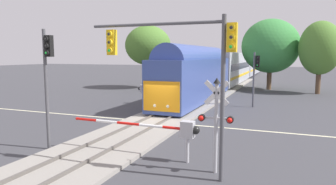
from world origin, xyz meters
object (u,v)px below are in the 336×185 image
object	(u,v)px
crossing_gate_far	(149,89)
elm_centre_background	(270,46)
oak_behind_train	(148,46)
crossing_signal_mast	(216,116)
traffic_signal_median	(47,70)
commuter_train	(232,67)
traffic_signal_far_side	(256,70)
oak_far_right	(320,48)
traffic_signal_near_right	(182,56)
crossing_gate_near	(171,129)

from	to	relation	value
crossing_gate_far	elm_centre_background	world-z (taller)	elm_centre_background
oak_behind_train	elm_centre_background	xyz separation A→B (m)	(15.69, 4.39, -0.12)
crossing_signal_mast	elm_centre_background	world-z (taller)	elm_centre_background
traffic_signal_median	commuter_train	bearing A→B (deg)	86.34
commuter_train	elm_centre_background	size ratio (longest dim) A/B	6.75
traffic_signal_far_side	oak_behind_train	bearing A→B (deg)	144.78
crossing_signal_mast	commuter_train	bearing A→B (deg)	98.67
crossing_gate_far	traffic_signal_far_side	world-z (taller)	traffic_signal_far_side
crossing_gate_far	elm_centre_background	size ratio (longest dim) A/B	0.59
crossing_signal_mast	crossing_gate_far	distance (m)	17.40
oak_far_right	oak_behind_train	size ratio (longest dim) A/B	0.99
commuter_train	oak_behind_train	size ratio (longest dim) A/B	7.29
traffic_signal_near_right	oak_far_right	size ratio (longest dim) A/B	0.70
traffic_signal_far_side	oak_behind_train	distance (m)	18.97
commuter_train	traffic_signal_far_side	xyz separation A→B (m)	(5.62, -21.41, 0.51)
traffic_signal_far_side	traffic_signal_median	world-z (taller)	traffic_signal_median
crossing_signal_mast	traffic_signal_median	bearing A→B (deg)	179.47
crossing_gate_far	traffic_signal_median	xyz separation A→B (m)	(1.41, -14.43, 2.48)
crossing_gate_near	traffic_signal_near_right	distance (m)	3.61
traffic_signal_near_right	elm_centre_background	xyz separation A→B (m)	(1.37, 32.22, 1.19)
oak_far_right	oak_behind_train	xyz separation A→B (m)	(-21.36, -1.65, 0.48)
crossing_gate_far	elm_centre_background	xyz separation A→B (m)	(9.78, 16.99, 4.34)
commuter_train	traffic_signal_near_right	size ratio (longest dim) A/B	10.47
traffic_signal_near_right	oak_far_right	distance (m)	30.32
crossing_gate_far	oak_far_right	xyz separation A→B (m)	(15.45, 14.25, 3.98)
crossing_gate_far	traffic_signal_near_right	world-z (taller)	traffic_signal_near_right
crossing_signal_mast	traffic_signal_near_right	bearing A→B (deg)	-147.92
commuter_train	oak_behind_train	distance (m)	14.70
oak_far_right	oak_behind_train	world-z (taller)	oak_behind_train
commuter_train	elm_centre_background	world-z (taller)	elm_centre_background
traffic_signal_far_side	commuter_train	bearing A→B (deg)	104.72
traffic_signal_near_right	elm_centre_background	bearing A→B (deg)	87.57
crossing_signal_mast	traffic_signal_far_side	xyz separation A→B (m)	(-0.12, 16.27, 0.96)
crossing_signal_mast	crossing_gate_far	size ratio (longest dim) A/B	0.68
crossing_gate_near	traffic_signal_near_right	xyz separation A→B (m)	(0.96, -1.46, 3.16)
crossing_signal_mast	traffic_signal_median	size ratio (longest dim) A/B	0.64
traffic_signal_near_right	oak_far_right	bearing A→B (deg)	76.58
crossing_gate_far	crossing_gate_near	bearing A→B (deg)	-61.58
crossing_signal_mast	elm_centre_background	bearing A→B (deg)	89.61
commuter_train	crossing_gate_far	distance (m)	23.52
crossing_gate_near	crossing_signal_mast	size ratio (longest dim) A/B	1.68
commuter_train	traffic_signal_far_side	bearing A→B (deg)	-75.28
traffic_signal_far_side	oak_far_right	distance (m)	14.02
crossing_gate_near	oak_behind_train	world-z (taller)	oak_behind_train
crossing_signal_mast	oak_behind_train	world-z (taller)	oak_behind_train
oak_behind_train	elm_centre_background	distance (m)	16.29
traffic_signal_median	traffic_signal_near_right	bearing A→B (deg)	-6.50
crossing_gate_near	oak_behind_train	distance (m)	29.89
crossing_gate_near	oak_far_right	bearing A→B (deg)	74.07
crossing_gate_near	crossing_signal_mast	xyz separation A→B (m)	(2.12, -0.74, 0.89)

